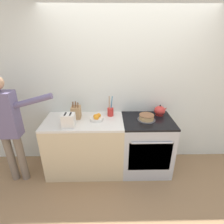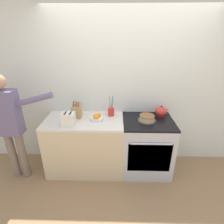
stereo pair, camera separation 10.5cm
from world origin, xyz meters
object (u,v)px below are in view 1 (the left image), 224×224
object	(u,v)px
layer_cake	(147,117)
person_baker	(7,123)
stove_range	(146,145)
tea_kettle	(160,111)
fruit_bowl	(97,118)
utensil_crock	(110,111)
knife_block	(76,112)
toaster	(68,120)

from	to	relation	value
layer_cake	person_baker	world-z (taller)	person_baker
stove_range	tea_kettle	world-z (taller)	tea_kettle
fruit_bowl	layer_cake	bearing A→B (deg)	-0.03
stove_range	utensil_crock	world-z (taller)	utensil_crock
tea_kettle	person_baker	xyz separation A→B (m)	(-2.23, -0.40, -0.00)
tea_kettle	fruit_bowl	distance (m)	1.03
stove_range	layer_cake	world-z (taller)	layer_cake
knife_block	stove_range	bearing A→B (deg)	-4.91
layer_cake	stove_range	bearing A→B (deg)	2.24
layer_cake	toaster	distance (m)	1.16
stove_range	layer_cake	xyz separation A→B (m)	(-0.03, -0.00, 0.50)
toaster	tea_kettle	bearing A→B (deg)	14.60
fruit_bowl	knife_block	bearing A→B (deg)	163.38
fruit_bowl	toaster	world-z (taller)	toaster
knife_block	toaster	xyz separation A→B (m)	(-0.06, -0.28, -0.00)
knife_block	toaster	size ratio (longest dim) A/B	1.41
stove_range	person_baker	world-z (taller)	person_baker
stove_range	tea_kettle	xyz separation A→B (m)	(0.22, 0.18, 0.53)
knife_block	toaster	distance (m)	0.28
utensil_crock	toaster	world-z (taller)	utensil_crock
utensil_crock	fruit_bowl	world-z (taller)	utensil_crock
knife_block	person_baker	world-z (taller)	person_baker
toaster	layer_cake	bearing A→B (deg)	8.98
layer_cake	toaster	xyz separation A→B (m)	(-1.14, -0.18, 0.06)
utensil_crock	person_baker	xyz separation A→B (m)	(-1.43, -0.38, 0.00)
toaster	fruit_bowl	bearing A→B (deg)	25.36
stove_range	fruit_bowl	bearing A→B (deg)	-179.95
knife_block	utensil_crock	distance (m)	0.54
knife_block	fruit_bowl	bearing A→B (deg)	-16.62
tea_kettle	toaster	xyz separation A→B (m)	(-1.39, -0.36, 0.02)
utensil_crock	person_baker	distance (m)	1.48
layer_cake	knife_block	world-z (taller)	knife_block
layer_cake	fruit_bowl	size ratio (longest dim) A/B	1.36
stove_range	knife_block	bearing A→B (deg)	175.09
knife_block	utensil_crock	xyz separation A→B (m)	(0.53, 0.07, -0.02)
stove_range	fruit_bowl	size ratio (longest dim) A/B	4.54
layer_cake	toaster	size ratio (longest dim) A/B	1.40
layer_cake	fruit_bowl	world-z (taller)	fruit_bowl
stove_range	layer_cake	bearing A→B (deg)	-177.76
tea_kettle	person_baker	distance (m)	2.26
tea_kettle	toaster	bearing A→B (deg)	-165.40
utensil_crock	fruit_bowl	size ratio (longest dim) A/B	1.67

